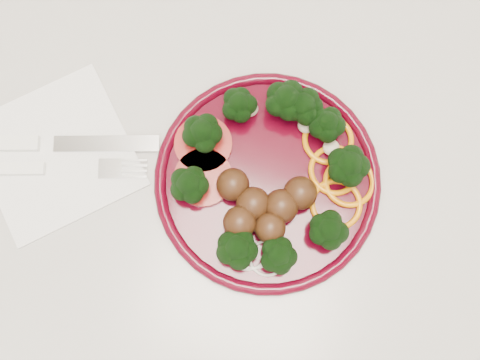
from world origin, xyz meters
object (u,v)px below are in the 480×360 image
(napkin, at_px, (57,154))
(knife, at_px, (34,144))
(plate, at_px, (270,178))
(fork, at_px, (29,169))

(napkin, distance_m, knife, 0.03)
(plate, relative_size, fork, 1.30)
(napkin, bearing_deg, plate, 9.05)
(plate, bearing_deg, napkin, -170.95)
(napkin, height_order, fork, fork)
(napkin, relative_size, fork, 0.83)
(plate, height_order, knife, plate)
(napkin, height_order, knife, knife)
(napkin, xyz_separation_m, knife, (-0.03, 0.00, 0.01))
(napkin, bearing_deg, knife, 174.33)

